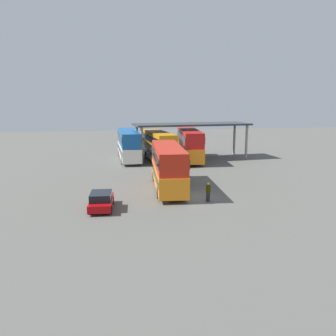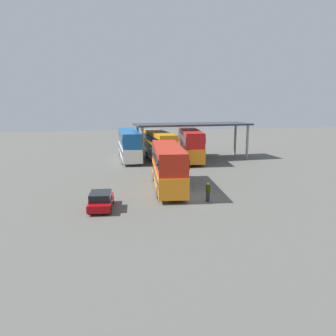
{
  "view_description": "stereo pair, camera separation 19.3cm",
  "coord_description": "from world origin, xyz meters",
  "px_view_note": "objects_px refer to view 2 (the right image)",
  "views": [
    {
      "loc": [
        -7.17,
        -27.27,
        8.18
      ],
      "look_at": [
        -1.46,
        3.36,
        2.0
      ],
      "focal_mm": 36.04,
      "sensor_mm": 36.0,
      "label": 1
    },
    {
      "loc": [
        -6.98,
        -27.3,
        8.18
      ],
      "look_at": [
        -1.46,
        3.36,
        2.0
      ],
      "focal_mm": 36.04,
      "sensor_mm": 36.0,
      "label": 2
    }
  ],
  "objects_px": {
    "parked_hatchback": "(101,200)",
    "double_decker_near_canopy": "(129,144)",
    "double_decker_main": "(168,165)",
    "pedestrian_waiting": "(208,192)",
    "double_decker_mid_row": "(159,145)",
    "double_decker_far_right": "(190,144)"
  },
  "relations": [
    {
      "from": "parked_hatchback",
      "to": "double_decker_near_canopy",
      "type": "distance_m",
      "value": 22.45
    },
    {
      "from": "double_decker_main",
      "to": "double_decker_mid_row",
      "type": "xyz_separation_m",
      "value": [
        1.44,
        14.63,
        -0.01
      ]
    },
    {
      "from": "double_decker_main",
      "to": "pedestrian_waiting",
      "type": "distance_m",
      "value": 5.53
    },
    {
      "from": "parked_hatchback",
      "to": "pedestrian_waiting",
      "type": "bearing_deg",
      "value": -82.16
    },
    {
      "from": "pedestrian_waiting",
      "to": "double_decker_far_right",
      "type": "bearing_deg",
      "value": 177.12
    },
    {
      "from": "parked_hatchback",
      "to": "double_decker_mid_row",
      "type": "height_order",
      "value": "double_decker_mid_row"
    },
    {
      "from": "double_decker_mid_row",
      "to": "pedestrian_waiting",
      "type": "xyz_separation_m",
      "value": [
        1.07,
        -19.34,
        -1.44
      ]
    },
    {
      "from": "double_decker_main",
      "to": "double_decker_near_canopy",
      "type": "distance_m",
      "value": 17.12
    },
    {
      "from": "double_decker_far_right",
      "to": "double_decker_mid_row",
      "type": "bearing_deg",
      "value": 100.86
    },
    {
      "from": "double_decker_near_canopy",
      "to": "parked_hatchback",
      "type": "bearing_deg",
      "value": 169.95
    },
    {
      "from": "double_decker_far_right",
      "to": "double_decker_near_canopy",
      "type": "bearing_deg",
      "value": 83.46
    },
    {
      "from": "parked_hatchback",
      "to": "double_decker_near_canopy",
      "type": "relative_size",
      "value": 0.35
    },
    {
      "from": "parked_hatchback",
      "to": "double_decker_mid_row",
      "type": "bearing_deg",
      "value": -16.23
    },
    {
      "from": "pedestrian_waiting",
      "to": "double_decker_mid_row",
      "type": "bearing_deg",
      "value": -169.99
    },
    {
      "from": "double_decker_mid_row",
      "to": "double_decker_far_right",
      "type": "relative_size",
      "value": 0.94
    },
    {
      "from": "double_decker_near_canopy",
      "to": "pedestrian_waiting",
      "type": "bearing_deg",
      "value": -167.51
    },
    {
      "from": "double_decker_far_right",
      "to": "parked_hatchback",
      "type": "bearing_deg",
      "value": 155.79
    },
    {
      "from": "double_decker_near_canopy",
      "to": "pedestrian_waiting",
      "type": "relative_size",
      "value": 7.02
    },
    {
      "from": "parked_hatchback",
      "to": "pedestrian_waiting",
      "type": "distance_m",
      "value": 8.72
    },
    {
      "from": "double_decker_near_canopy",
      "to": "pedestrian_waiting",
      "type": "xyz_separation_m",
      "value": [
        5.03,
        -21.64,
        -1.47
      ]
    },
    {
      "from": "double_decker_far_right",
      "to": "pedestrian_waiting",
      "type": "relative_size",
      "value": 6.97
    },
    {
      "from": "double_decker_mid_row",
      "to": "double_decker_far_right",
      "type": "xyz_separation_m",
      "value": [
        4.44,
        0.32,
        0.09
      ]
    }
  ]
}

